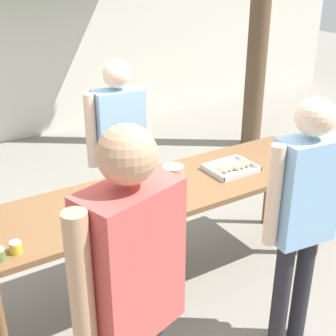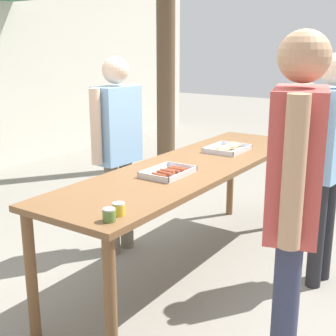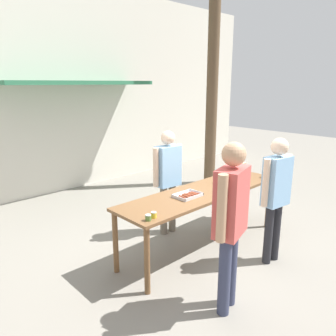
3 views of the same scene
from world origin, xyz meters
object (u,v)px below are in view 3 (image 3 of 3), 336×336
(utility_pole, at_px, (213,60))
(person_server_behind_table, at_px, (168,173))
(person_customer_holding_hotdog, at_px, (231,214))
(condiment_jar_mustard, at_px, (148,218))
(food_tray_sausages, at_px, (188,196))
(person_customer_with_cup, at_px, (276,189))
(food_tray_buns, at_px, (228,181))
(beer_cup, at_px, (265,175))
(condiment_jar_ketchup, at_px, (154,215))

(utility_pole, bearing_deg, person_server_behind_table, -153.70)
(utility_pole, bearing_deg, person_customer_holding_hotdog, -138.25)
(condiment_jar_mustard, bearing_deg, food_tray_sausages, 14.88)
(person_customer_holding_hotdog, bearing_deg, person_customer_with_cup, 171.63)
(food_tray_buns, bearing_deg, food_tray_sausages, -179.98)
(person_server_behind_table, bearing_deg, beer_cup, -32.88)
(food_tray_buns, distance_m, person_customer_holding_hotdog, 1.82)
(condiment_jar_ketchup, xyz_separation_m, person_customer_with_cup, (1.54, -0.68, 0.12))
(condiment_jar_ketchup, relative_size, beer_cup, 0.71)
(condiment_jar_mustard, distance_m, utility_pole, 4.93)
(food_tray_buns, xyz_separation_m, condiment_jar_ketchup, (-1.74, -0.23, 0.01))
(food_tray_buns, bearing_deg, person_customer_holding_hotdog, -143.18)
(food_tray_buns, height_order, condiment_jar_mustard, condiment_jar_mustard)
(food_tray_sausages, relative_size, utility_pole, 0.07)
(food_tray_sausages, xyz_separation_m, person_customer_holding_hotdog, (-0.52, -1.08, 0.21))
(utility_pole, bearing_deg, beer_cup, -120.96)
(condiment_jar_mustard, relative_size, beer_cup, 0.71)
(food_tray_buns, relative_size, condiment_jar_mustard, 5.30)
(condiment_jar_ketchup, bearing_deg, beer_cup, -0.35)
(condiment_jar_mustard, distance_m, person_server_behind_table, 1.57)
(beer_cup, xyz_separation_m, person_customer_holding_hotdog, (-2.13, -0.84, 0.17))
(person_customer_holding_hotdog, relative_size, person_customer_with_cup, 1.07)
(condiment_jar_ketchup, xyz_separation_m, utility_pole, (3.80, 2.27, 1.98))
(condiment_jar_mustard, height_order, person_customer_holding_hotdog, person_customer_holding_hotdog)
(food_tray_sausages, distance_m, condiment_jar_mustard, 0.94)
(person_customer_holding_hotdog, bearing_deg, food_tray_sausages, -132.26)
(condiment_jar_ketchup, height_order, person_customer_with_cup, person_customer_with_cup)
(food_tray_sausages, relative_size, food_tray_buns, 1.00)
(food_tray_sausages, height_order, person_customer_holding_hotdog, person_customer_holding_hotdog)
(food_tray_sausages, distance_m, person_server_behind_table, 0.80)
(condiment_jar_mustard, relative_size, person_server_behind_table, 0.04)
(food_tray_buns, bearing_deg, condiment_jar_ketchup, -172.61)
(beer_cup, xyz_separation_m, person_server_behind_table, (-1.29, 0.97, 0.08))
(food_tray_sausages, distance_m, utility_pole, 4.13)
(food_tray_sausages, bearing_deg, person_server_behind_table, 66.34)
(condiment_jar_ketchup, distance_m, person_customer_with_cup, 1.69)
(beer_cup, relative_size, person_customer_holding_hotdog, 0.05)
(person_customer_holding_hotdog, relative_size, utility_pole, 0.33)
(food_tray_buns, xyz_separation_m, utility_pole, (2.06, 2.04, 1.99))
(person_customer_holding_hotdog, bearing_deg, beer_cup, -174.89)
(food_tray_sausages, height_order, food_tray_buns, food_tray_buns)
(person_server_behind_table, relative_size, utility_pole, 0.30)
(food_tray_sausages, height_order, beer_cup, beer_cup)
(food_tray_buns, xyz_separation_m, beer_cup, (0.69, -0.24, 0.03))
(person_server_behind_table, bearing_deg, person_customer_holding_hotdog, -110.97)
(condiment_jar_mustard, distance_m, beer_cup, 2.52)
(food_tray_sausages, relative_size, condiment_jar_mustard, 5.29)
(condiment_jar_mustard, relative_size, person_customer_with_cup, 0.04)
(beer_cup, height_order, person_server_behind_table, person_server_behind_table)
(food_tray_buns, bearing_deg, condiment_jar_mustard, -172.47)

